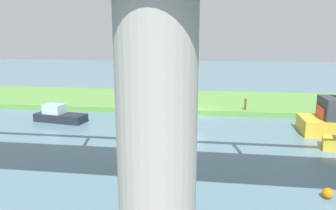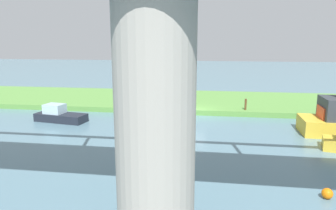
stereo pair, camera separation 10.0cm
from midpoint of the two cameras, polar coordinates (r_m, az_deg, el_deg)
The scene contains 7 objects.
ground_plane at distance 30.09m, azimuth 4.66°, elevation -1.89°, with size 160.00×160.00×0.00m, color slate.
grassy_bank at distance 35.88m, azimuth 5.30°, elevation 0.75°, with size 80.00×12.00×0.50m, color #5B9342.
bridge_pylon at distance 10.85m, azimuth -2.12°, elevation -2.70°, with size 2.84×2.84×8.79m, color #9E998E.
person_on_bank at distance 33.21m, azimuth 3.32°, elevation 1.55°, with size 0.44×0.44×1.39m.
mooring_post at distance 30.84m, azimuth 14.12°, elevation 0.11°, with size 0.20×0.20×1.08m, color brown.
motorboat_red at distance 29.31m, azimuth -19.18°, elevation -1.79°, with size 4.80×2.37×1.53m.
marker_buoy at distance 16.47m, azimuth 27.31°, elevation -14.21°, with size 0.50×0.50×0.50m, color orange.
Camera 2 is at (-1.85, 29.17, 7.12)m, focal length 33.27 mm.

